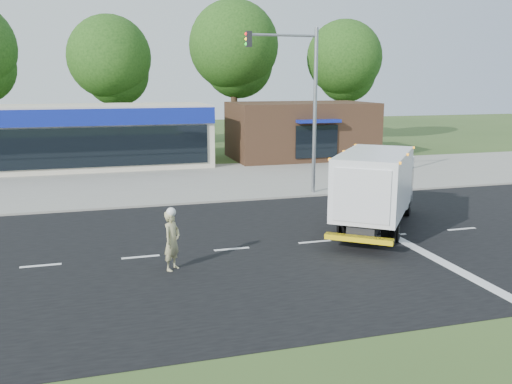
# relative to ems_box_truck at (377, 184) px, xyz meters

# --- Properties ---
(ground) EXTENTS (120.00, 120.00, 0.00)m
(ground) POSITION_rel_ems_box_truck_xyz_m (-2.86, -0.98, -1.76)
(ground) COLOR #385123
(ground) RESTS_ON ground
(road_asphalt) EXTENTS (60.00, 14.00, 0.02)m
(road_asphalt) POSITION_rel_ems_box_truck_xyz_m (-2.86, -0.98, -1.75)
(road_asphalt) COLOR black
(road_asphalt) RESTS_ON ground
(sidewalk) EXTENTS (60.00, 2.40, 0.12)m
(sidewalk) POSITION_rel_ems_box_truck_xyz_m (-2.86, 7.22, -1.70)
(sidewalk) COLOR gray
(sidewalk) RESTS_ON ground
(parking_apron) EXTENTS (60.00, 9.00, 0.02)m
(parking_apron) POSITION_rel_ems_box_truck_xyz_m (-2.86, 13.02, -1.75)
(parking_apron) COLOR gray
(parking_apron) RESTS_ON ground
(lane_markings) EXTENTS (55.20, 7.00, 0.01)m
(lane_markings) POSITION_rel_ems_box_truck_xyz_m (-1.51, -2.33, -1.74)
(lane_markings) COLOR silver
(lane_markings) RESTS_ON road_asphalt
(ems_box_truck) EXTENTS (5.87, 6.74, 3.05)m
(ems_box_truck) POSITION_rel_ems_box_truck_xyz_m (0.00, 0.00, 0.00)
(ems_box_truck) COLOR black
(ems_box_truck) RESTS_ON ground
(emergency_worker) EXTENTS (0.76, 0.78, 1.92)m
(emergency_worker) POSITION_rel_ems_box_truck_xyz_m (-8.02, -2.41, -0.82)
(emergency_worker) COLOR tan
(emergency_worker) RESTS_ON ground
(retail_strip_mall) EXTENTS (18.00, 6.20, 4.00)m
(retail_strip_mall) POSITION_rel_ems_box_truck_xyz_m (-11.86, 18.95, 0.25)
(retail_strip_mall) COLOR beige
(retail_strip_mall) RESTS_ON ground
(brown_storefront) EXTENTS (10.00, 6.70, 4.00)m
(brown_storefront) POSITION_rel_ems_box_truck_xyz_m (4.14, 19.00, 0.24)
(brown_storefront) COLOR #382316
(brown_storefront) RESTS_ON ground
(traffic_signal_pole) EXTENTS (3.51, 0.25, 8.00)m
(traffic_signal_pole) POSITION_rel_ems_box_truck_xyz_m (-0.51, 6.62, 3.16)
(traffic_signal_pole) COLOR gray
(traffic_signal_pole) RESTS_ON ground
(background_trees) EXTENTS (36.77, 7.39, 12.10)m
(background_trees) POSITION_rel_ems_box_truck_xyz_m (-3.71, 27.19, 5.62)
(background_trees) COLOR #332114
(background_trees) RESTS_ON ground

